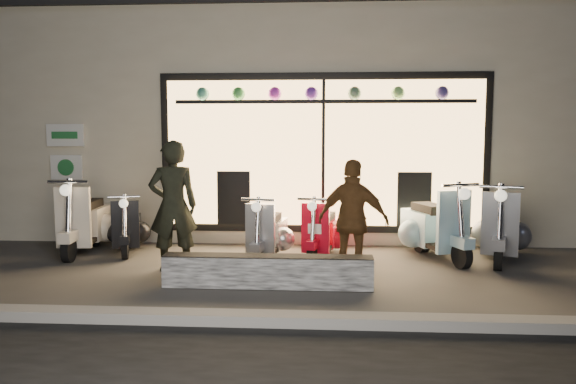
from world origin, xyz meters
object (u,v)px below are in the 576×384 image
man (173,206)px  scooter_silver (269,234)px  graffiti_barrier (268,271)px  woman (353,220)px  scooter_red (323,232)px

man → scooter_silver: bearing=-164.3°
graffiti_barrier → man: man is taller
man → woman: bearing=153.9°
scooter_red → man: (-2.06, -1.06, 0.53)m
man → woman: (2.44, -0.38, -0.12)m
scooter_red → man: size_ratio=0.72×
graffiti_barrier → woman: 1.27m
graffiti_barrier → man: bearing=150.7°
graffiti_barrier → woman: bearing=20.6°
graffiti_barrier → man: 1.73m
graffiti_barrier → scooter_silver: 1.60m
scooter_silver → man: (-1.24, -0.80, 0.52)m
scooter_silver → man: size_ratio=0.74×
man → scooter_red: bearing=-170.1°
graffiti_barrier → woman: woman is taller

